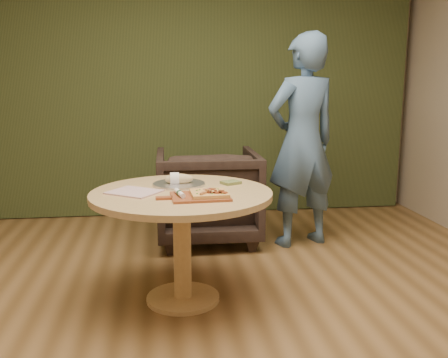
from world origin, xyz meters
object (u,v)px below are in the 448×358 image
flatbread_pizza (209,193)px  cutlery_roll (180,193)px  serving_tray (179,184)px  pedestal_table (182,213)px  person_standing (302,142)px  pizza_paddle (198,197)px  bread_roll (178,179)px  armchair (208,191)px

flatbread_pizza → cutlery_roll: bearing=174.1°
flatbread_pizza → serving_tray: (-0.17, 0.39, -0.02)m
pedestal_table → person_standing: bearing=43.8°
serving_tray → pedestal_table: bearing=-88.2°
pizza_paddle → person_standing: (1.01, 1.25, 0.17)m
cutlery_roll → bread_roll: (0.00, 0.38, 0.01)m
pedestal_table → armchair: armchair is taller
bread_roll → armchair: bearing=74.0°
pedestal_table → flatbread_pizza: size_ratio=5.08×
flatbread_pizza → armchair: bearing=85.0°
flatbread_pizza → cutlery_roll: flatbread_pizza is taller
bread_roll → armchair: size_ratio=0.21×
flatbread_pizza → person_standing: bearing=53.1°
bread_roll → person_standing: (1.12, 0.86, 0.13)m
bread_roll → pizza_paddle: bearing=-74.1°
bread_roll → flatbread_pizza: bearing=-65.7°
serving_tray → pizza_paddle: bearing=-75.3°
flatbread_pizza → serving_tray: flatbread_pizza is taller
pedestal_table → person_standing: person_standing is taller
serving_tray → cutlery_roll: bearing=-91.8°
cutlery_roll → person_standing: bearing=36.1°
cutlery_roll → bread_roll: bread_roll is taller
pedestal_table → cutlery_roll: bearing=-95.9°
flatbread_pizza → cutlery_roll: 0.18m
bread_roll → armchair: armchair is taller
pedestal_table → serving_tray: size_ratio=3.30×
flatbread_pizza → serving_tray: 0.43m
cutlery_roll → armchair: armchair is taller
flatbread_pizza → armchair: size_ratio=0.25×
serving_tray → flatbread_pizza: bearing=-66.8°
cutlery_roll → pedestal_table: bearing=72.5°
flatbread_pizza → bread_roll: bread_roll is taller
cutlery_roll → bread_roll: bearing=77.9°
pedestal_table → armchair: size_ratio=1.26×
cutlery_roll → person_standing: 1.68m
serving_tray → bread_roll: 0.04m
pedestal_table → flatbread_pizza: bearing=-50.2°
pedestal_table → flatbread_pizza: (0.16, -0.20, 0.17)m
serving_tray → armchair: bearing=74.4°
pizza_paddle → flatbread_pizza: (0.07, -0.01, 0.02)m
pizza_paddle → person_standing: person_standing is taller
pedestal_table → cutlery_roll: 0.25m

